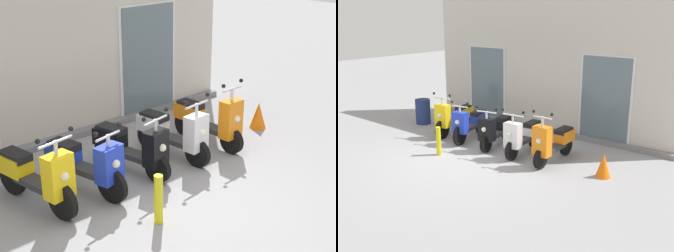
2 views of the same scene
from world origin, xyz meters
TOP-DOWN VIEW (x-y plane):
  - ground_plane at (0.00, 0.00)m, footprint 40.00×40.00m
  - storefront_facade at (0.00, 3.29)m, footprint 7.90×0.50m
  - scooter_yellow at (-1.63, 1.27)m, footprint 0.64×1.64m
  - scooter_blue at (-0.89, 1.17)m, footprint 0.64×1.60m
  - scooter_black at (0.00, 1.19)m, footprint 0.67×1.52m
  - scooter_white at (0.88, 1.16)m, footprint 0.62×1.58m
  - scooter_orange at (1.74, 1.14)m, footprint 0.53×1.59m
  - traffic_cone at (3.05, 1.05)m, footprint 0.32×0.32m
  - curb_bollard at (-0.65, -0.19)m, footprint 0.12×0.12m
  - trash_bin at (-3.16, 1.43)m, footprint 0.45×0.45m

SIDE VIEW (x-z plane):
  - ground_plane at x=0.00m, z-range 0.00..0.00m
  - traffic_cone at x=3.05m, z-range 0.00..0.52m
  - curb_bollard at x=-0.65m, z-range 0.00..0.70m
  - trash_bin at x=-3.16m, z-range 0.00..0.76m
  - scooter_black at x=0.00m, z-range -0.12..1.03m
  - scooter_blue at x=-0.89m, z-range -0.10..1.05m
  - scooter_white at x=0.88m, z-range -0.13..1.08m
  - scooter_orange at x=1.74m, z-range -0.16..1.13m
  - scooter_yellow at x=-1.63m, z-range -0.14..1.12m
  - storefront_facade at x=0.00m, z-range -0.07..4.08m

